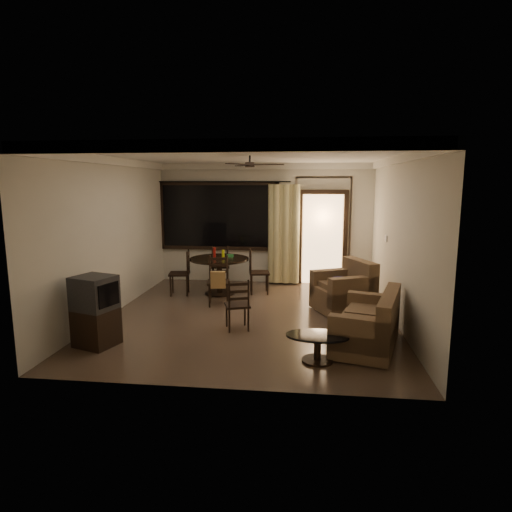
# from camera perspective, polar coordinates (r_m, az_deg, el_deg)

# --- Properties ---
(ground) EXTENTS (5.50, 5.50, 0.00)m
(ground) POSITION_cam_1_polar(r_m,az_deg,el_deg) (7.70, -0.78, -8.03)
(ground) COLOR #7F6651
(ground) RESTS_ON ground
(room_shell) EXTENTS (5.50, 6.70, 5.50)m
(room_shell) POSITION_cam_1_polar(r_m,az_deg,el_deg) (9.07, 4.38, 6.41)
(room_shell) COLOR beige
(room_shell) RESTS_ON ground
(dining_table) EXTENTS (1.25, 1.25, 1.00)m
(dining_table) POSITION_cam_1_polar(r_m,az_deg,el_deg) (9.12, -4.89, -1.29)
(dining_table) COLOR black
(dining_table) RESTS_ON ground
(dining_chair_west) EXTENTS (0.49, 0.49, 0.95)m
(dining_chair_west) POSITION_cam_1_polar(r_m,az_deg,el_deg) (9.25, -10.07, -3.35)
(dining_chair_west) COLOR black
(dining_chair_west) RESTS_ON ground
(dining_chair_east) EXTENTS (0.49, 0.49, 0.95)m
(dining_chair_east) POSITION_cam_1_polar(r_m,az_deg,el_deg) (9.20, 0.35, -3.26)
(dining_chair_east) COLOR black
(dining_chair_east) RESTS_ON ground
(dining_chair_south) EXTENTS (0.49, 0.53, 0.95)m
(dining_chair_south) POSITION_cam_1_polar(r_m,az_deg,el_deg) (8.35, -5.01, -4.49)
(dining_chair_south) COLOR black
(dining_chair_south) RESTS_ON ground
(dining_chair_north) EXTENTS (0.49, 0.49, 0.95)m
(dining_chair_north) POSITION_cam_1_polar(r_m,az_deg,el_deg) (9.96, -4.77, -2.31)
(dining_chair_north) COLOR black
(dining_chair_north) RESTS_ON ground
(tv_cabinet) EXTENTS (0.66, 0.63, 1.03)m
(tv_cabinet) POSITION_cam_1_polar(r_m,az_deg,el_deg) (6.65, -20.62, -6.87)
(tv_cabinet) COLOR black
(tv_cabinet) RESTS_ON ground
(sofa) EXTENTS (1.18, 1.66, 0.80)m
(sofa) POSITION_cam_1_polar(r_m,az_deg,el_deg) (6.44, 15.00, -8.95)
(sofa) COLOR #4C3223
(sofa) RESTS_ON ground
(armchair) EXTENTS (1.22, 1.22, 0.92)m
(armchair) POSITION_cam_1_polar(r_m,az_deg,el_deg) (8.06, 11.85, -4.60)
(armchair) COLOR #4C3223
(armchair) RESTS_ON ground
(coffee_table) EXTENTS (0.84, 0.51, 0.37)m
(coffee_table) POSITION_cam_1_polar(r_m,az_deg,el_deg) (5.82, 8.21, -11.49)
(coffee_table) COLOR black
(coffee_table) RESTS_ON ground
(side_chair) EXTENTS (0.48, 0.48, 0.85)m
(side_chair) POSITION_cam_1_polar(r_m,az_deg,el_deg) (6.97, -2.49, -7.76)
(side_chair) COLOR black
(side_chair) RESTS_ON ground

